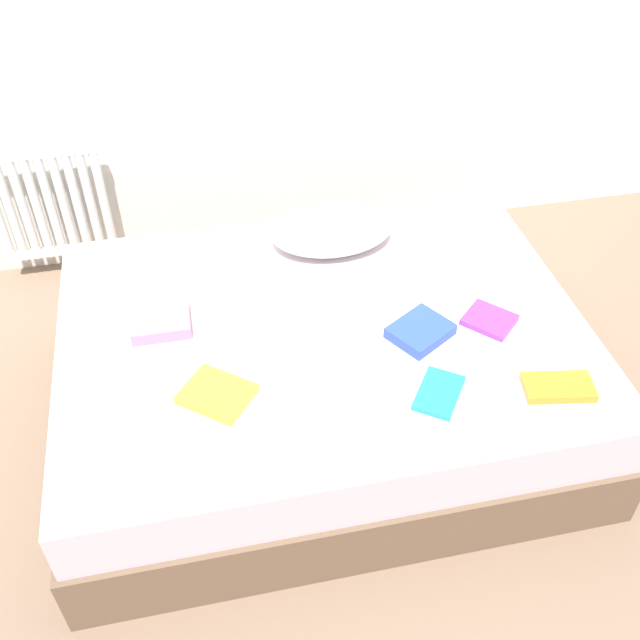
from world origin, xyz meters
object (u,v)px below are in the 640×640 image
(radiator, at_px, (50,204))
(textbook_orange, at_px, (558,387))
(textbook_white, at_px, (323,370))
(textbook_yellow, at_px, (217,394))
(textbook_purple, at_px, (489,320))
(textbook_teal, at_px, (439,393))
(textbook_pink, at_px, (161,322))
(bed, at_px, (323,372))
(pillow, at_px, (331,229))
(textbook_blue, at_px, (420,331))

(radiator, distance_m, textbook_orange, 2.47)
(textbook_white, relative_size, textbook_orange, 1.03)
(textbook_yellow, distance_m, textbook_orange, 1.16)
(textbook_purple, height_order, textbook_teal, textbook_purple)
(textbook_pink, bearing_deg, textbook_white, -33.89)
(textbook_purple, relative_size, textbook_teal, 0.86)
(bed, xyz_separation_m, textbook_teal, (0.31, -0.43, 0.26))
(textbook_teal, bearing_deg, textbook_purple, -9.38)
(bed, relative_size, textbook_teal, 9.79)
(pillow, distance_m, textbook_orange, 1.14)
(bed, height_order, textbook_white, textbook_white)
(pillow, bearing_deg, textbook_teal, -79.73)
(textbook_purple, bearing_deg, pillow, 174.73)
(textbook_white, bearing_deg, textbook_blue, 23.60)
(textbook_white, height_order, textbook_blue, textbook_white)
(pillow, relative_size, textbook_teal, 2.54)
(textbook_blue, relative_size, textbook_pink, 0.98)
(textbook_blue, bearing_deg, textbook_pink, 133.74)
(textbook_blue, height_order, textbook_purple, textbook_blue)
(textbook_teal, bearing_deg, pillow, 45.33)
(textbook_white, bearing_deg, textbook_teal, -19.13)
(textbook_blue, relative_size, textbook_teal, 1.04)
(radiator, distance_m, textbook_purple, 2.15)
(bed, height_order, textbook_blue, textbook_blue)
(radiator, distance_m, textbook_yellow, 1.62)
(textbook_white, relative_size, textbook_purple, 1.38)
(textbook_white, distance_m, textbook_purple, 0.69)
(bed, xyz_separation_m, textbook_blue, (0.34, -0.13, 0.28))
(bed, distance_m, textbook_purple, 0.68)
(radiator, relative_size, textbook_teal, 2.86)
(radiator, bearing_deg, bed, -47.92)
(textbook_blue, xyz_separation_m, textbook_orange, (0.38, -0.36, -0.01))
(textbook_yellow, bearing_deg, bed, 72.52)
(radiator, bearing_deg, textbook_blue, -43.15)
(pillow, bearing_deg, bed, -106.25)
(bed, distance_m, pillow, 0.61)
(pillow, bearing_deg, textbook_blue, -72.62)
(textbook_purple, bearing_deg, radiator, -170.94)
(textbook_white, bearing_deg, bed, 83.77)
(textbook_yellow, bearing_deg, radiator, 152.85)
(bed, distance_m, radiator, 1.63)
(textbook_pink, bearing_deg, textbook_teal, -30.26)
(textbook_purple, height_order, textbook_yellow, textbook_yellow)
(textbook_purple, relative_size, textbook_yellow, 0.78)
(textbook_white, xyz_separation_m, textbook_teal, (0.37, -0.17, -0.02))
(textbook_yellow, height_order, textbook_orange, textbook_orange)
(textbook_purple, relative_size, textbook_pink, 0.81)
(textbook_pink, distance_m, textbook_orange, 1.44)
(textbook_white, bearing_deg, textbook_pink, 151.35)
(textbook_blue, relative_size, textbook_orange, 0.90)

